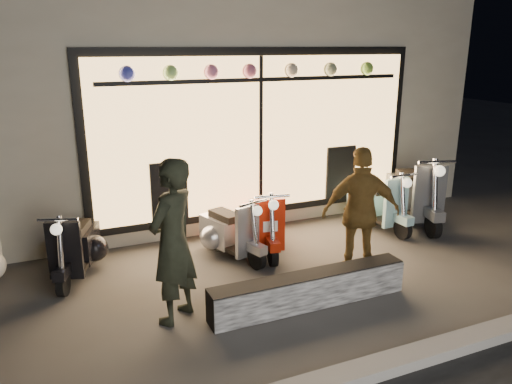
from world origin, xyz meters
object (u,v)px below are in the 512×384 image
graffiti_barrier (309,290)px  scooter_red (262,223)px  scooter_silver (227,231)px  woman (361,212)px  man (173,242)px

graffiti_barrier → scooter_red: bearing=83.4°
scooter_silver → woman: bearing=-59.8°
graffiti_barrier → man: size_ratio=1.33×
scooter_red → scooter_silver: bearing=-162.7°
scooter_silver → man: 1.90m
scooter_red → graffiti_barrier: bearing=-85.4°
scooter_red → man: 2.31m
graffiti_barrier → scooter_red: size_ratio=1.81×
woman → scooter_red: bearing=-37.8°
graffiti_barrier → woman: bearing=26.3°
scooter_silver → scooter_red: scooter_red is taller
graffiti_barrier → woman: 1.30m
graffiti_barrier → scooter_silver: bearing=101.3°
graffiti_barrier → man: 1.68m
woman → scooter_silver: bearing=-21.7°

